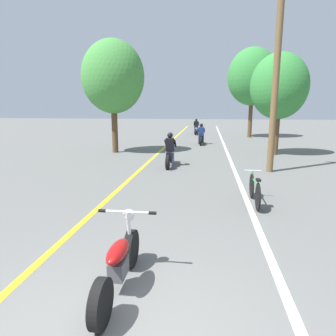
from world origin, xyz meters
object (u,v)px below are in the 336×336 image
motorcycle_rider_lead (170,153)px  motorcycle_rider_far (196,129)px  roadside_tree_right_far (253,77)px  roadside_tree_left (113,77)px  utility_pole (276,72)px  roadside_tree_right_near (279,86)px  motorcycle_rider_mid (201,136)px  bicycle_parked (255,190)px  motorcycle_foreground (119,263)px

motorcycle_rider_lead → motorcycle_rider_far: motorcycle_rider_lead is taller
roadside_tree_right_far → roadside_tree_left: size_ratio=1.20×
utility_pole → roadside_tree_right_near: (1.10, 4.44, -0.22)m
motorcycle_rider_lead → motorcycle_rider_mid: bearing=81.7°
motorcycle_rider_lead → motorcycle_rider_mid: 7.80m
motorcycle_rider_far → bicycle_parked: 19.88m
roadside_tree_right_near → roadside_tree_right_far: (-0.09, 9.26, 1.34)m
roadside_tree_right_far → motorcycle_rider_far: (-4.47, 1.95, -4.28)m
roadside_tree_left → motorcycle_rider_far: (3.96, 11.56, -3.47)m
motorcycle_rider_mid → motorcycle_rider_far: size_ratio=1.02×
roadside_tree_left → motorcycle_rider_lead: size_ratio=2.88×
motorcycle_rider_mid → motorcycle_rider_far: bearing=94.9°
motorcycle_rider_lead → bicycle_parked: motorcycle_rider_lead is taller
utility_pole → roadside_tree_right_near: 4.58m
roadside_tree_right_far → motorcycle_foreground: bearing=-101.8°
motorcycle_foreground → motorcycle_rider_lead: bearing=92.7°
roadside_tree_left → motorcycle_rider_mid: (4.59, 4.26, -3.47)m
roadside_tree_right_far → roadside_tree_left: roadside_tree_right_far is taller
roadside_tree_right_near → bicycle_parked: size_ratio=2.97×
utility_pole → motorcycle_rider_mid: size_ratio=3.60×
utility_pole → roadside_tree_left: 8.49m
utility_pole → roadside_tree_left: size_ratio=1.21×
motorcycle_rider_lead → bicycle_parked: (2.79, -4.72, -0.17)m
roadside_tree_right_near → motorcycle_rider_mid: (-3.94, 3.91, -2.94)m
motorcycle_foreground → motorcycle_rider_mid: motorcycle_rider_mid is taller
motorcycle_rider_lead → motorcycle_rider_far: size_ratio=1.06×
utility_pole → motorcycle_foreground: size_ratio=3.70×
utility_pole → bicycle_parked: bearing=-106.0°
motorcycle_rider_lead → motorcycle_rider_far: bearing=88.1°
roadside_tree_left → motorcycle_rider_mid: bearing=42.8°
bicycle_parked → motorcycle_foreground: bearing=-120.2°
motorcycle_foreground → bicycle_parked: (2.37, 4.07, -0.04)m
roadside_tree_right_far → motorcycle_rider_lead: size_ratio=3.44×
roadside_tree_right_near → bicycle_parked: roadside_tree_right_near is taller
roadside_tree_right_near → roadside_tree_right_far: 9.36m
roadside_tree_right_near → roadside_tree_left: roadside_tree_left is taller
utility_pole → motorcycle_rider_far: bearing=102.5°
roadside_tree_right_near → motorcycle_foreground: roadside_tree_right_near is taller
utility_pole → roadside_tree_left: (-7.43, 4.09, 0.31)m
roadside_tree_right_near → motorcycle_rider_lead: 6.98m
roadside_tree_right_near → roadside_tree_right_far: size_ratio=0.73×
roadside_tree_left → motorcycle_rider_lead: 5.99m
motorcycle_rider_far → roadside_tree_right_far: bearing=-23.6°
motorcycle_rider_far → motorcycle_foreground: bearing=-90.2°
motorcycle_foreground → motorcycle_rider_lead: 8.80m
motorcycle_rider_far → bicycle_parked: (2.30, -19.74, -0.16)m
roadside_tree_right_far → motorcycle_foreground: roadside_tree_right_far is taller
roadside_tree_left → motorcycle_rider_far: roadside_tree_left is taller
roadside_tree_right_far → bicycle_parked: 18.46m
bicycle_parked → motorcycle_rider_far: bearing=96.6°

